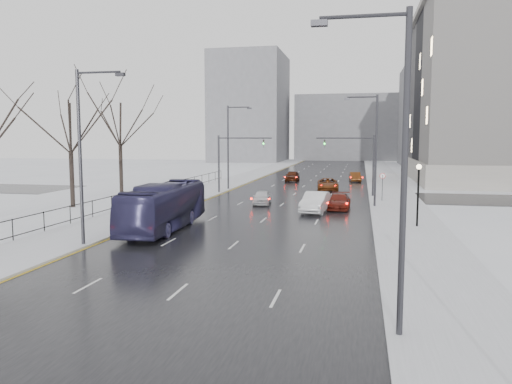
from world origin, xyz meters
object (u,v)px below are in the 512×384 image
Objects in this scene: streetlight_l_far at (230,143)px; sedan_right_far at (339,201)px; streetlight_l_near at (84,149)px; bus at (164,206)px; lamppost_r_mid at (418,186)px; sedan_right_distant at (355,177)px; tree_park_e at (122,196)px; streetlight_r_mid at (373,145)px; mast_signal_left at (228,157)px; no_uturn_sign at (383,179)px; tree_park_d at (73,208)px; sedan_right_near at (316,202)px; sedan_center_near at (262,197)px; streetlight_r_near at (397,158)px; mast_signal_right at (363,158)px; sedan_right_cross at (328,184)px; sedan_center_far at (292,176)px.

streetlight_l_far reaches higher than sedan_right_far.
bus is at bearing 68.90° from streetlight_l_near.
lamppost_r_mid is 36.69m from sedan_right_distant.
tree_park_e is 27.25m from streetlight_r_mid.
streetlight_l_far is at bearing 90.00° from streetlight_l_near.
streetlight_l_far reaches higher than mast_signal_left.
no_uturn_sign is (1.03, 4.00, -3.32)m from streetlight_r_mid.
streetlight_l_near is 2.46× the size of sedan_right_distant.
sedan_right_far is at bearing 10.31° from tree_park_d.
streetlight_r_mid is at bearing 48.08° from sedan_right_near.
streetlight_r_near is at bearing -77.55° from sedan_center_near.
sedan_center_near is (-9.17, -8.25, -3.41)m from mast_signal_right.
sedan_right_cross reaches higher than sedan_center_near.
streetlight_l_near is 21.78m from lamppost_r_mid.
mast_signal_left reaches higher than sedan_center_far.
sedan_right_far is at bearing 53.48° from streetlight_l_near.
streetlight_l_far is 15.13m from sedan_center_far.
tree_park_e is at bearing 165.65° from sedan_right_near.
streetlight_r_near is 44.27m from sedan_right_cross.
streetlight_l_far reaches higher than sedan_right_near.
sedan_center_far reaches higher than sedan_right_distant.
sedan_center_near is at bearing 19.81° from tree_park_d.
sedan_right_far is at bearing -123.84° from no_uturn_sign.
sedan_center_near is at bearing -89.56° from sedan_center_far.
streetlight_l_far is 14.64m from sedan_center_near.
tree_park_d is at bearing -126.80° from mast_signal_left.
sedan_center_near is 0.85× the size of sedan_right_far.
streetlight_r_near is 56.36m from sedan_center_far.
no_uturn_sign is at bearing -64.14° from sedan_right_cross.
mast_signal_left is at bearing 135.52° from lamppost_r_mid.
streetlight_l_near is at bearing -152.45° from lamppost_r_mid.
no_uturn_sign is at bearing -24.73° from streetlight_l_far.
sedan_right_far is at bearing -37.77° from mast_signal_left.
bus is at bearing -84.94° from streetlight_l_far.
tree_park_e is 12.29m from mast_signal_left.
streetlight_l_far reaches higher than no_uturn_sign.
bus is (11.94, -8.03, 1.60)m from tree_park_d.
streetlight_l_far is 1.94× the size of sedan_right_near.
streetlight_r_near is at bearing -73.47° from sedan_right_near.
sedan_center_near is at bearing -14.58° from tree_park_e.
streetlight_l_near is at bearing -114.04° from sedan_right_cross.
streetlight_l_far is 3.70× the size of no_uturn_sign.
sedan_center_far is (-5.77, 11.41, 0.04)m from sedan_right_cross.
mast_signal_right is (25.53, 4.00, 4.11)m from tree_park_e.
sedan_right_distant reaches higher than sedan_right_far.
no_uturn_sign is at bearing 75.52° from streetlight_r_mid.
streetlight_r_mid is at bearing 90.00° from streetlight_r_near.
streetlight_l_far is 1.94× the size of sedan_right_cross.
lamppost_r_mid is 0.83× the size of sedan_right_cross.
tree_park_d is 1.25× the size of streetlight_l_near.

